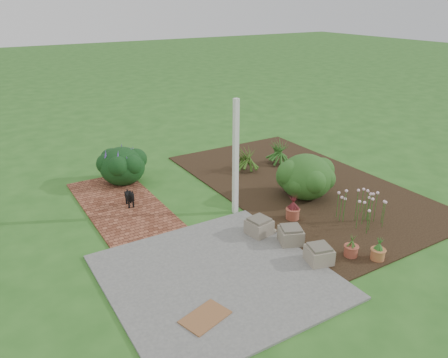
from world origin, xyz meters
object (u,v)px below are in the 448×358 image
black_dog (130,196)px  evergreen_shrub (306,176)px  stone_trough_near (319,255)px  cream_ceramic_urn (124,172)px

black_dog → evergreen_shrub: bearing=-17.9°
stone_trough_near → evergreen_shrub: size_ratio=0.34×
stone_trough_near → cream_ceramic_urn: bearing=107.0°
evergreen_shrub → cream_ceramic_urn: bearing=136.3°
evergreen_shrub → stone_trough_near: bearing=-126.0°
cream_ceramic_urn → evergreen_shrub: (3.26, -3.12, 0.31)m
stone_trough_near → cream_ceramic_urn: cream_ceramic_urn is taller
black_dog → cream_ceramic_urn: size_ratio=1.16×
cream_ceramic_urn → evergreen_shrub: 4.52m
cream_ceramic_urn → evergreen_shrub: evergreen_shrub is taller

